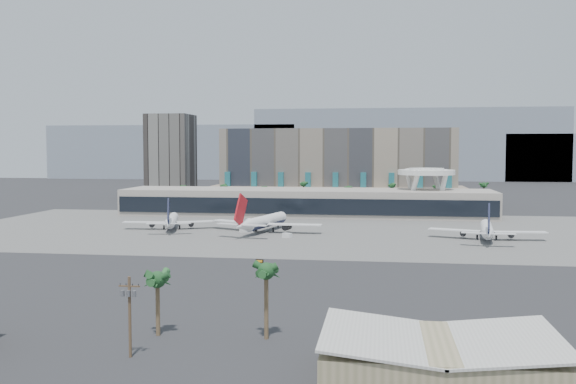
# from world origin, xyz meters

# --- Properties ---
(ground) EXTENTS (900.00, 900.00, 0.00)m
(ground) POSITION_xyz_m (0.00, 0.00, 0.00)
(ground) COLOR #232326
(ground) RESTS_ON ground
(apron_pad) EXTENTS (260.00, 130.00, 0.06)m
(apron_pad) POSITION_xyz_m (0.00, 55.00, 0.03)
(apron_pad) COLOR #5B5B59
(apron_pad) RESTS_ON ground
(mountain_ridge) EXTENTS (680.00, 60.00, 70.00)m
(mountain_ridge) POSITION_xyz_m (27.88, 470.00, 29.89)
(mountain_ridge) COLOR gray
(mountain_ridge) RESTS_ON ground
(hotel) EXTENTS (140.00, 30.00, 42.00)m
(hotel) POSITION_xyz_m (10.00, 174.41, 16.81)
(hotel) COLOR gray
(hotel) RESTS_ON ground
(office_tower) EXTENTS (30.00, 30.00, 52.00)m
(office_tower) POSITION_xyz_m (-95.00, 200.00, 22.94)
(office_tower) COLOR black
(office_tower) RESTS_ON ground
(terminal) EXTENTS (170.00, 32.50, 14.50)m
(terminal) POSITION_xyz_m (0.00, 109.84, 6.52)
(terminal) COLOR #B5AA9F
(terminal) RESTS_ON ground
(saucer_structure) EXTENTS (26.00, 26.00, 21.89)m
(saucer_structure) POSITION_xyz_m (55.00, 116.00, 18.45)
(saucer_structure) COLOR white
(saucer_structure) RESTS_ON ground
(palm_row) EXTENTS (157.80, 2.80, 13.10)m
(palm_row) POSITION_xyz_m (7.00, 145.00, 10.50)
(palm_row) COLOR brown
(palm_row) RESTS_ON ground
(hangar_right) EXTENTS (30.55, 20.60, 6.89)m
(hangar_right) POSITION_xyz_m (42.00, -100.00, 2.95)
(hangar_right) COLOR #928861
(hangar_right) RESTS_ON ground
(utility_pole) EXTENTS (3.20, 0.85, 12.00)m
(utility_pole) POSITION_xyz_m (-2.00, -96.09, 7.14)
(utility_pole) COLOR #4C3826
(utility_pole) RESTS_ON ground
(airliner_left) EXTENTS (36.25, 37.61, 13.25)m
(airliner_left) POSITION_xyz_m (-44.63, 50.08, 3.34)
(airliner_left) COLOR white
(airliner_left) RESTS_ON ground
(airliner_centre) EXTENTS (42.87, 44.51, 15.64)m
(airliner_centre) POSITION_xyz_m (-8.33, 47.04, 3.94)
(airliner_centre) COLOR white
(airliner_centre) RESTS_ON ground
(airliner_right) EXTENTS (38.81, 40.17, 13.90)m
(airliner_right) POSITION_xyz_m (69.92, 38.05, 3.51)
(airliner_right) COLOR white
(airliner_right) RESTS_ON ground
(service_vehicle_a) EXTENTS (5.39, 3.11, 2.50)m
(service_vehicle_a) POSITION_xyz_m (-14.71, 46.63, 1.25)
(service_vehicle_a) COLOR silver
(service_vehicle_a) RESTS_ON ground
(service_vehicle_b) EXTENTS (3.57, 2.92, 1.60)m
(service_vehicle_b) POSITION_xyz_m (2.41, 33.61, 0.80)
(service_vehicle_b) COLOR white
(service_vehicle_b) RESTS_ON ground
(taxiway_sign) EXTENTS (2.20, 0.67, 0.99)m
(taxiway_sign) POSITION_xyz_m (2.16, -16.24, 0.49)
(taxiway_sign) COLOR black
(taxiway_sign) RESTS_ON ground
(near_palm_a) EXTENTS (6.00, 6.00, 10.70)m
(near_palm_a) POSITION_xyz_m (-1.76, -84.78, 7.89)
(near_palm_a) COLOR brown
(near_palm_a) RESTS_ON ground
(near_palm_b) EXTENTS (6.00, 6.00, 12.47)m
(near_palm_b) POSITION_xyz_m (16.21, -84.16, 9.63)
(near_palm_b) COLOR brown
(near_palm_b) RESTS_ON ground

